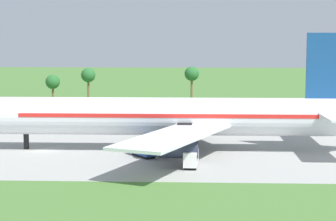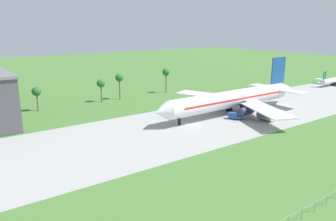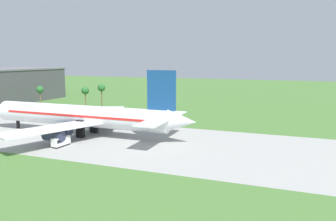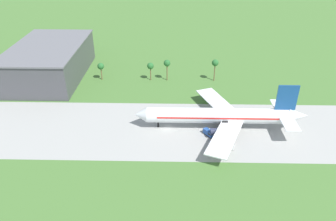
% 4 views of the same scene
% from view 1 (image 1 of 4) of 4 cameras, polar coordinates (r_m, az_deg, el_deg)
% --- Properties ---
extents(ground_plane, '(600.00, 600.00, 0.00)m').
position_cam_1_polar(ground_plane, '(106.38, -11.59, -3.72)').
color(ground_plane, '#477233').
extents(taxiway_strip, '(320.00, 44.00, 0.02)m').
position_cam_1_polar(taxiway_strip, '(106.37, -11.59, -3.71)').
color(taxiway_strip, '#9E9E99').
rests_on(taxiway_strip, ground_plane).
extents(jet_airliner, '(71.93, 56.51, 20.06)m').
position_cam_1_polar(jet_airliner, '(103.78, 0.98, -0.59)').
color(jet_airliner, white).
rests_on(jet_airliner, ground_plane).
extents(baggage_tug, '(4.67, 5.39, 2.37)m').
position_cam_1_polar(baggage_tug, '(98.62, -2.26, -3.65)').
color(baggage_tug, black).
rests_on(baggage_tug, ground_plane).
extents(fuel_truck, '(2.31, 5.47, 2.58)m').
position_cam_1_polar(fuel_truck, '(90.74, 2.17, -4.50)').
color(fuel_truck, black).
rests_on(fuel_truck, ground_plane).
extents(palm_tree_row, '(65.60, 3.60, 12.22)m').
position_cam_1_polar(palm_tree_row, '(154.24, -9.20, 2.89)').
color(palm_tree_row, brown).
rests_on(palm_tree_row, ground_plane).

